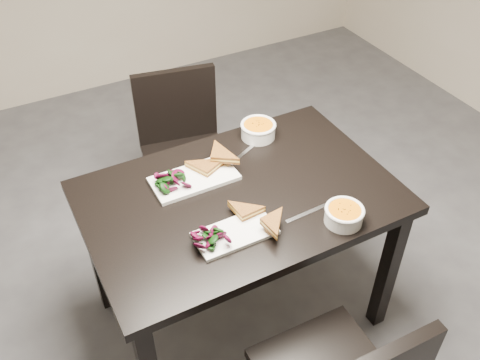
{
  "coord_description": "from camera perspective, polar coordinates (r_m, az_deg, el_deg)",
  "views": [
    {
      "loc": [
        -0.57,
        -1.22,
        2.12
      ],
      "look_at": [
        0.15,
        0.13,
        0.82
      ],
      "focal_mm": 39.67,
      "sensor_mm": 36.0,
      "label": 1
    }
  ],
  "objects": [
    {
      "name": "plate_far",
      "position": [
        2.12,
        -4.95,
        0.15
      ],
      "size": [
        0.34,
        0.17,
        0.02
      ],
      "primitive_type": "cube",
      "color": "white",
      "rests_on": "table"
    },
    {
      "name": "cutlery_far",
      "position": [
        2.24,
        0.22,
        2.72
      ],
      "size": [
        0.17,
        0.09,
        0.0
      ],
      "primitive_type": "cube",
      "rotation": [
        0.0,
        0.0,
        0.45
      ],
      "color": "silver",
      "rests_on": "table"
    },
    {
      "name": "cutlery_near",
      "position": [
        1.99,
        7.15,
        -3.59
      ],
      "size": [
        0.18,
        0.02,
        0.0
      ],
      "primitive_type": "cube",
      "rotation": [
        0.0,
        0.0,
        0.04
      ],
      "color": "silver",
      "rests_on": "table"
    },
    {
      "name": "plate_near",
      "position": [
        1.89,
        -0.54,
        -5.76
      ],
      "size": [
        0.29,
        0.15,
        0.01
      ],
      "primitive_type": "cube",
      "color": "white",
      "rests_on": "table"
    },
    {
      "name": "table",
      "position": [
        2.12,
        0.0,
        -3.48
      ],
      "size": [
        1.2,
        0.8,
        0.75
      ],
      "color": "black",
      "rests_on": "ground"
    },
    {
      "name": "sandwich_near",
      "position": [
        1.9,
        0.99,
        -4.16
      ],
      "size": [
        0.15,
        0.12,
        0.05
      ],
      "primitive_type": null,
      "rotation": [
        0.0,
        0.0,
        0.08
      ],
      "color": "#915B1E",
      "rests_on": "plate_near"
    },
    {
      "name": "soup_bowl_far",
      "position": [
        2.33,
        1.97,
        5.48
      ],
      "size": [
        0.16,
        0.16,
        0.07
      ],
      "color": "white",
      "rests_on": "table"
    },
    {
      "name": "salad_far",
      "position": [
        2.07,
        -7.53,
        -0.02
      ],
      "size": [
        0.11,
        0.1,
        0.05
      ],
      "primitive_type": null,
      "color": "black",
      "rests_on": "plate_far"
    },
    {
      "name": "soup_bowl_near",
      "position": [
        1.95,
        11.13,
        -3.62
      ],
      "size": [
        0.15,
        0.15,
        0.07
      ],
      "color": "white",
      "rests_on": "table"
    },
    {
      "name": "ground",
      "position": [
        2.51,
        -1.66,
        -17.23
      ],
      "size": [
        5.0,
        5.0,
        0.0
      ],
      "primitive_type": "plane",
      "color": "#47474C",
      "rests_on": "ground"
    },
    {
      "name": "chair_far",
      "position": [
        2.77,
        -6.17,
        3.91
      ],
      "size": [
        0.49,
        0.49,
        0.85
      ],
      "rotation": [
        0.0,
        0.0,
        -0.18
      ],
      "color": "black",
      "rests_on": "ground"
    },
    {
      "name": "sandwich_far",
      "position": [
        2.1,
        -3.23,
        1.2
      ],
      "size": [
        0.21,
        0.19,
        0.06
      ],
      "primitive_type": null,
      "rotation": [
        0.0,
        0.0,
        0.44
      ],
      "color": "#915B1E",
      "rests_on": "plate_far"
    },
    {
      "name": "salad_near",
      "position": [
        1.84,
        -3.32,
        -6.21
      ],
      "size": [
        0.09,
        0.08,
        0.04
      ],
      "primitive_type": null,
      "color": "black",
      "rests_on": "plate_near"
    }
  ]
}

